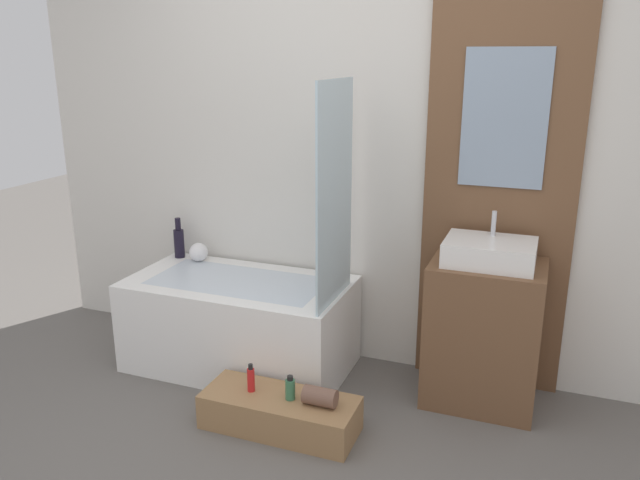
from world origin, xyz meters
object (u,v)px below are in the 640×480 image
object	(u,v)px
bottle_soap_primary	(251,379)
bottle_soap_secondary	(290,389)
wooden_step_bench	(280,412)
sink	(490,252)
vase_tall_dark	(179,241)
vase_round_light	(199,252)
bathtub	(240,323)

from	to	relation	value
bottle_soap_primary	bottle_soap_secondary	world-z (taller)	bottle_soap_primary
wooden_step_bench	sink	distance (m)	1.31
wooden_step_bench	vase_tall_dark	xyz separation A→B (m)	(-1.04, 0.77, 0.55)
sink	vase_round_light	bearing A→B (deg)	175.99
wooden_step_bench	bottle_soap_primary	world-z (taller)	bottle_soap_primary
vase_round_light	bottle_soap_secondary	distance (m)	1.26
vase_tall_dark	bottle_soap_secondary	distance (m)	1.40
vase_tall_dark	bottle_soap_primary	bearing A→B (deg)	-41.08
wooden_step_bench	bottle_soap_secondary	bearing A→B (deg)	-0.00
sink	vase_round_light	xyz separation A→B (m)	(-1.76, 0.12, -0.24)
vase_round_light	bottle_soap_secondary	world-z (taller)	vase_round_light
bathtub	bottle_soap_secondary	xyz separation A→B (m)	(0.55, -0.52, -0.04)
sink	bottle_soap_secondary	distance (m)	1.19
sink	vase_tall_dark	xyz separation A→B (m)	(-1.92, 0.15, -0.19)
bathtub	vase_round_light	bearing A→B (deg)	150.05
bathtub	vase_tall_dark	xyz separation A→B (m)	(-0.55, 0.25, 0.37)
sink	bottle_soap_primary	xyz separation A→B (m)	(-1.03, -0.62, -0.59)
vase_round_light	bottle_soap_primary	bearing A→B (deg)	-45.62
wooden_step_bench	bottle_soap_secondary	world-z (taller)	bottle_soap_secondary
wooden_step_bench	bathtub	bearing A→B (deg)	133.24
sink	vase_tall_dark	distance (m)	1.93
vase_round_light	bottle_soap_secondary	size ratio (longest dim) A/B	0.95
bottle_soap_primary	bottle_soap_secondary	size ratio (longest dim) A/B	1.18
wooden_step_bench	sink	size ratio (longest dim) A/B	1.74
sink	bathtub	bearing A→B (deg)	-175.61
vase_round_light	bathtub	bearing A→B (deg)	-29.95
wooden_step_bench	bottle_soap_primary	bearing A→B (deg)	180.00
vase_round_light	bottle_soap_primary	world-z (taller)	vase_round_light
bathtub	bottle_soap_primary	distance (m)	0.62
bathtub	bottle_soap_secondary	distance (m)	0.75
wooden_step_bench	bottle_soap_secondary	distance (m)	0.15
bathtub	wooden_step_bench	size ratio (longest dim) A/B	1.66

